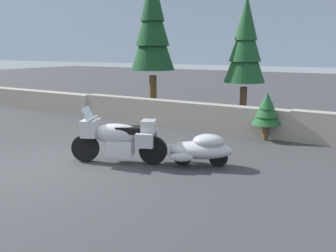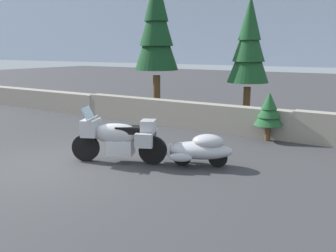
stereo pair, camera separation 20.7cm
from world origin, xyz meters
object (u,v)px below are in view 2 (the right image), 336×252
(pine_tree_secondary, at_px, (249,44))
(pine_tree_tall, at_px, (156,26))
(car_shaped_trailer, at_px, (201,149))
(touring_motorcycle, at_px, (118,137))

(pine_tree_secondary, bearing_deg, pine_tree_tall, -170.29)
(car_shaped_trailer, height_order, pine_tree_secondary, pine_tree_secondary)
(touring_motorcycle, height_order, car_shaped_trailer, touring_motorcycle)
(car_shaped_trailer, height_order, pine_tree_tall, pine_tree_tall)
(car_shaped_trailer, bearing_deg, pine_tree_tall, 133.01)
(touring_motorcycle, xyz_separation_m, car_shaped_trailer, (1.78, 0.80, -0.21))
(car_shaped_trailer, xyz_separation_m, pine_tree_tall, (-4.67, 5.00, 3.15))
(car_shaped_trailer, relative_size, pine_tree_secondary, 0.47)
(touring_motorcycle, xyz_separation_m, pine_tree_tall, (-2.89, 5.81, 2.94))
(touring_motorcycle, height_order, pine_tree_secondary, pine_tree_secondary)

